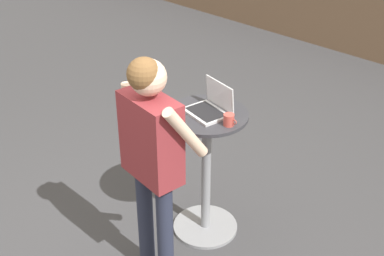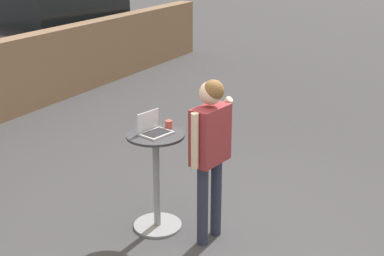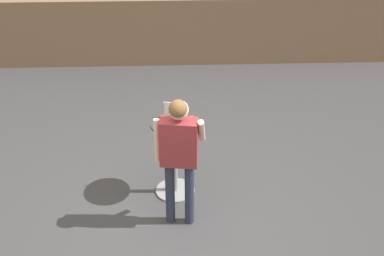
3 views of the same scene
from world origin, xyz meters
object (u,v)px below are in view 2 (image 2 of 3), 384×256
object	(u,v)px
cafe_table	(156,177)
coffee_mug	(169,124)
parked_car_near_street	(60,32)
laptop	(153,129)
standing_person	(210,141)

from	to	relation	value
cafe_table	coffee_mug	distance (m)	0.55
cafe_table	parked_car_near_street	xyz separation A→B (m)	(4.51, 5.41, 0.32)
laptop	standing_person	size ratio (longest dim) A/B	0.20
cafe_table	standing_person	world-z (taller)	standing_person
coffee_mug	parked_car_near_street	size ratio (longest dim) A/B	0.02
standing_person	coffee_mug	bearing A→B (deg)	73.89
cafe_table	laptop	world-z (taller)	laptop
laptop	coffee_mug	xyz separation A→B (m)	(0.21, -0.05, -0.01)
cafe_table	laptop	size ratio (longest dim) A/B	3.10
standing_person	parked_car_near_street	size ratio (longest dim) A/B	0.36
laptop	coffee_mug	distance (m)	0.21
cafe_table	coffee_mug	bearing A→B (deg)	-6.56
laptop	cafe_table	bearing A→B (deg)	-107.34
cafe_table	standing_person	xyz separation A→B (m)	(0.05, -0.58, 0.48)
laptop	coffee_mug	bearing A→B (deg)	-14.15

